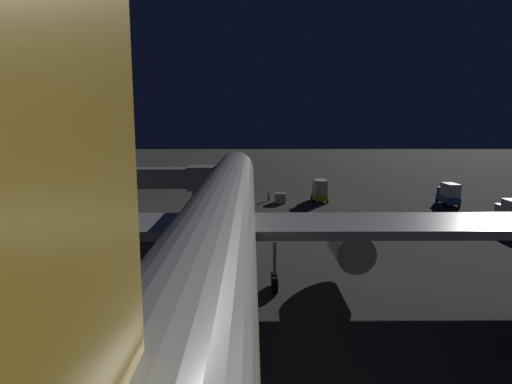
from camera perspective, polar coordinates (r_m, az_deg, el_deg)
ground_plane at (r=46.70m, az=-3.55°, el=-7.03°), size 320.00×320.00×0.00m
airliner_at_gate at (r=35.10m, az=-4.52°, el=-2.95°), size 55.77×70.60×17.97m
jet_bridge at (r=58.26m, az=-15.59°, el=1.75°), size 23.83×3.40×7.34m
apron_floodlight_mast at (r=69.15m, az=-24.47°, el=4.85°), size 2.90×0.50×14.76m
ops_van at (r=75.03m, az=23.88°, el=-0.21°), size 2.36×4.61×3.47m
cargo_truck_aft at (r=72.34m, az=8.32°, el=0.21°), size 2.36×4.49×3.62m
baggage_container_near_belt at (r=70.62m, az=3.20°, el=-0.78°), size 1.68×1.90×1.57m
ground_crew_near_nose_gear at (r=72.17m, az=1.65°, el=-0.41°), size 0.40×0.40×1.74m
traffic_cone_nose_port at (r=69.92m, az=-0.73°, el=-1.29°), size 0.36×0.36×0.55m
traffic_cone_nose_starboard at (r=70.07m, az=-4.34°, el=-1.29°), size 0.36×0.36×0.55m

